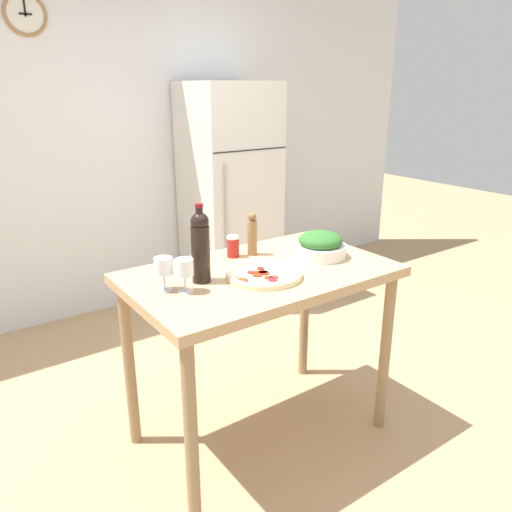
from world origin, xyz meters
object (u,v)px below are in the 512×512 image
Objects in this scene: wine_glass_far at (163,267)px; salad_bowl at (320,245)px; refrigerator at (230,194)px; wine_glass_near at (184,269)px; pepper_mill at (252,235)px; homemade_pizza at (264,274)px; wine_bottle at (200,246)px; salt_canister at (233,246)px.

wine_glass_far is 0.85m from salad_bowl.
refrigerator reaches higher than wine_glass_near.
refrigerator is 1.68m from pepper_mill.
salad_bowl is 0.41m from homemade_pizza.
pepper_mill is (0.40, 0.18, -0.06)m from wine_bottle.
wine_glass_near and wine_glass_far have the same top height.
homemade_pizza is at bearing -115.43° from pepper_mill.
wine_bottle reaches higher than wine_glass_near.
refrigerator is at bearing 62.09° from homemade_pizza.
pepper_mill reaches higher than salt_canister.
wine_bottle is 2.42× the size of wine_glass_far.
wine_bottle is 0.38m from salt_canister.
wine_bottle is at bearing -156.09° from pepper_mill.
pepper_mill reaches higher than wine_glass_near.
wine_glass_far is at bearing 176.55° from salad_bowl.
wine_glass_near is 0.66× the size of pepper_mill.
wine_glass_far is 0.56× the size of salad_bowl.
wine_bottle is (-1.20, -1.65, 0.20)m from refrigerator.
refrigerator is 5.04× the size of wine_bottle.
wine_bottle is 2.42× the size of wine_glass_near.
pepper_mill is (0.51, 0.24, 0.00)m from wine_glass_near.
wine_bottle is at bearing 29.26° from wine_glass_near.
salt_canister is (-0.36, 0.26, -0.01)m from salad_bowl.
homemade_pizza is (-0.94, -1.77, 0.04)m from refrigerator.
wine_bottle reaches higher than salad_bowl.
refrigerator is 1.70m from salt_canister.
wine_bottle reaches higher than homemade_pizza.
homemade_pizza is 3.22× the size of salt_canister.
refrigerator is 5.08× the size of homemade_pizza.
salad_bowl is at bearing -107.36° from refrigerator.
refrigerator reaches higher than salad_bowl.
refrigerator reaches higher than wine_glass_far.
salt_canister is at bearing 34.29° from wine_bottle.
wine_glass_near is 0.42× the size of homemade_pizza.
wine_bottle is 1.34× the size of salad_bowl.
refrigerator is 1.79m from salad_bowl.
homemade_pizza is at bearing -15.13° from wine_glass_far.
wine_bottle is 1.60× the size of pepper_mill.
wine_glass_far is at bearing 179.43° from wine_bottle.
salt_canister is (-0.89, -1.45, 0.08)m from refrigerator.
refrigerator is 12.20× the size of wine_glass_near.
homemade_pizza is (-0.14, -0.29, -0.09)m from pepper_mill.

